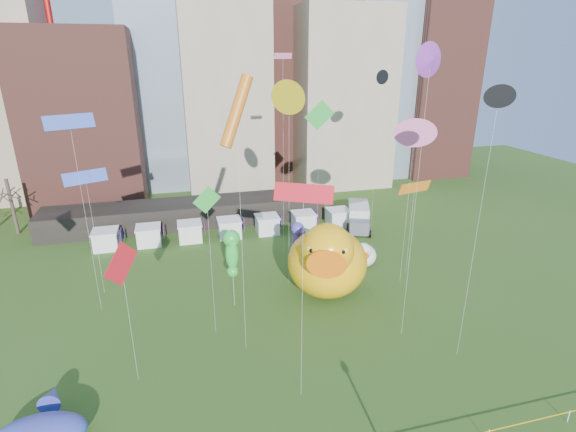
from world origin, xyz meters
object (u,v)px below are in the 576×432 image
object	(u,v)px
big_duck	(327,259)
small_duck	(363,254)
whale_inflatable	(41,431)
seahorse_green	(232,250)
box_truck	(358,216)
seahorse_purple	(297,237)

from	to	relation	value
big_duck	small_duck	size ratio (longest dim) A/B	2.61
whale_inflatable	seahorse_green	bearing A→B (deg)	44.87
box_truck	big_duck	bearing A→B (deg)	-101.87
seahorse_purple	box_truck	bearing A→B (deg)	29.73
seahorse_purple	small_duck	bearing A→B (deg)	-10.85
seahorse_green	whale_inflatable	xyz separation A→B (m)	(-13.31, -12.62, -4.70)
small_duck	box_truck	bearing A→B (deg)	94.03
big_duck	small_duck	bearing A→B (deg)	58.92
big_duck	seahorse_purple	world-z (taller)	big_duck
box_truck	whale_inflatable	bearing A→B (deg)	-118.05
big_duck	box_truck	size ratio (longest dim) A/B	1.52
whale_inflatable	box_truck	world-z (taller)	box_truck
seahorse_green	box_truck	world-z (taller)	seahorse_green
seahorse_purple	seahorse_green	bearing A→B (deg)	-164.93
seahorse_green	seahorse_purple	distance (m)	8.41
seahorse_purple	whale_inflatable	bearing A→B (deg)	-155.26
small_duck	big_duck	bearing A→B (deg)	-116.83
small_duck	seahorse_purple	size ratio (longest dim) A/B	0.73
big_duck	seahorse_green	bearing A→B (deg)	-159.90
big_duck	box_truck	xyz separation A→B (m)	(10.19, 15.81, -2.18)
seahorse_green	whale_inflatable	distance (m)	18.93
small_duck	box_truck	world-z (taller)	small_duck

